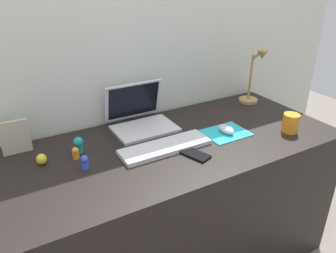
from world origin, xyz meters
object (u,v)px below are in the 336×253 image
keyboard (165,147)px  cell_phone (195,154)px  desk_lamp (254,78)px  toy_figurine_teal (79,144)px  toy_figurine_orange (76,153)px  toy_figurine_blue (85,162)px  picture_frame (15,137)px  toy_figurine_yellow (42,159)px  coffee_mug (291,123)px  mouse (226,129)px  laptop (140,116)px

keyboard → cell_phone: size_ratio=3.20×
desk_lamp → toy_figurine_teal: 1.05m
toy_figurine_orange → toy_figurine_blue: toy_figurine_blue is taller
cell_phone → toy_figurine_orange: 0.50m
toy_figurine_blue → cell_phone: bearing=-16.7°
picture_frame → toy_figurine_yellow: picture_frame is taller
coffee_mug → mouse: bearing=154.0°
picture_frame → keyboard: bearing=-26.8°
toy_figurine_teal → toy_figurine_yellow: bearing=-173.4°
laptop → coffee_mug: 0.74m
keyboard → desk_lamp: 0.75m
cell_phone → toy_figurine_teal: toy_figurine_teal is taller
laptop → coffee_mug: laptop is taller
cell_phone → toy_figurine_yellow: (-0.58, 0.25, 0.02)m
toy_figurine_teal → desk_lamp: bearing=3.5°
toy_figurine_teal → toy_figurine_orange: bearing=-120.2°
keyboard → coffee_mug: coffee_mug is taller
laptop → cell_phone: 0.39m
coffee_mug → desk_lamp: bearing=75.5°
coffee_mug → toy_figurine_teal: 1.00m
coffee_mug → laptop: bearing=145.2°
laptop → toy_figurine_blue: bearing=-144.9°
mouse → toy_figurine_teal: bearing=165.6°
cell_phone → coffee_mug: bearing=-23.2°
coffee_mug → toy_figurine_teal: (-0.95, 0.31, -0.01)m
mouse → toy_figurine_yellow: toy_figurine_yellow is taller
toy_figurine_blue → toy_figurine_orange: bearing=96.3°
desk_lamp → picture_frame: size_ratio=2.18×
laptop → picture_frame: 0.57m
mouse → keyboard: bearing=177.9°
toy_figurine_teal → toy_figurine_blue: size_ratio=1.22×
laptop → toy_figurine_orange: laptop is taller
mouse → toy_figurine_teal: (-0.67, 0.17, 0.02)m
cell_phone → toy_figurine_blue: size_ratio=2.15×
desk_lamp → picture_frame: desk_lamp is taller
coffee_mug → picture_frame: bearing=159.7°
picture_frame → coffee_mug: (1.18, -0.44, -0.03)m
desk_lamp → mouse: bearing=-148.1°
picture_frame → coffee_mug: size_ratio=1.64×
desk_lamp → toy_figurine_blue: bearing=-169.1°
laptop → keyboard: size_ratio=0.73×
mouse → cell_phone: mouse is taller
keyboard → picture_frame: size_ratio=2.73×
laptop → cell_phone: size_ratio=2.34×
mouse → cell_phone: 0.27m
toy_figurine_orange → keyboard: bearing=-17.3°
laptop → keyboard: bearing=-91.2°
toy_figurine_orange → toy_figurine_yellow: (-0.13, 0.03, -0.00)m
laptop → mouse: bearing=-41.1°
desk_lamp → toy_figurine_orange: 1.08m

